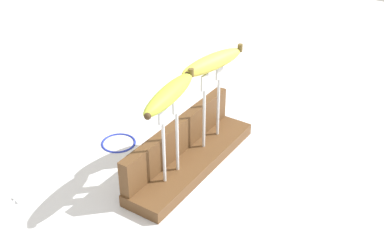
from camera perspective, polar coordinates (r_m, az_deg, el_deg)
The scene contains 8 objects.
ground_plane at distance 1.18m, azimuth 0.00°, elevation -5.33°, with size 3.00×3.00×0.00m, color silver.
wooden_board at distance 1.18m, azimuth 0.00°, elevation -4.76°, with size 0.41×0.10×0.03m, color brown.
board_backstop at distance 1.16m, azimuth -1.57°, elevation -1.92°, with size 0.40×0.03×0.08m, color brown.
fork_stand_left at distance 1.05m, azimuth -2.29°, elevation -1.56°, with size 0.08×0.01×0.19m.
fork_stand_right at distance 1.16m, azimuth 2.45°, elevation 2.31°, with size 0.09×0.01×0.19m.
banana_raised_left at distance 1.00m, azimuth -2.41°, elevation 2.92°, with size 0.20×0.06×0.04m.
banana_raised_right at distance 1.12m, azimuth 2.56°, elevation 6.59°, with size 0.19×0.08×0.04m.
wire_coil at distance 1.28m, azimuth -8.43°, elevation -2.54°, with size 0.09×0.09×0.01m, color #1E2DA5.
Camera 1 is at (-0.79, -0.52, 0.71)m, focal length 46.53 mm.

